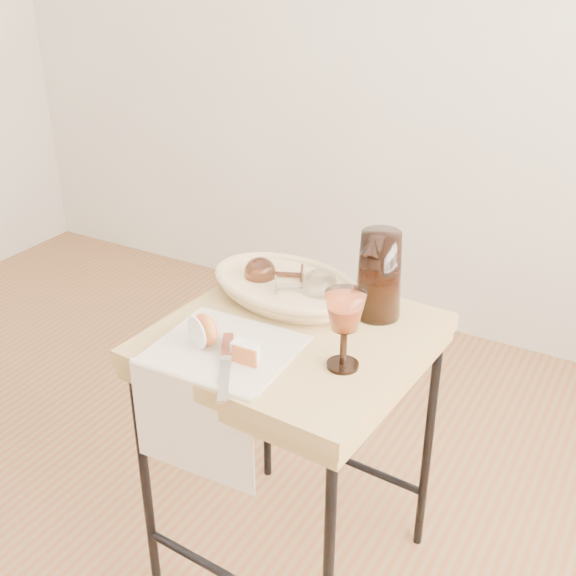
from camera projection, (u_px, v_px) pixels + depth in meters
The scene contains 10 objects.
side_table at pixel (292, 457), 1.81m from camera, with size 0.57×0.57×0.73m, color olive, non-canonical shape.
tea_towel at pixel (225, 349), 1.57m from camera, with size 0.30×0.27×0.01m, color beige.
bread_basket at pixel (286, 289), 1.78m from camera, with size 0.36×0.25×0.05m, color tan, non-canonical shape.
goblet_lying_a at pixel (278, 274), 1.79m from camera, with size 0.13×0.08×0.08m, color #583120, non-canonical shape.
goblet_lying_b at pixel (301, 286), 1.72m from camera, with size 0.14×0.09×0.09m, color white, non-canonical shape.
pitcher at pixel (379, 275), 1.67m from camera, with size 0.15×0.23×0.25m, color black, non-canonical shape.
wine_goblet at pixel (344, 330), 1.48m from camera, with size 0.09×0.09×0.18m, color white, non-canonical shape.
apple_half at pixel (205, 330), 1.57m from camera, with size 0.08×0.04×0.07m, color red.
apple_wedge at pixel (245, 351), 1.52m from camera, with size 0.06×0.03×0.04m, color white.
table_knife at pixel (226, 363), 1.50m from camera, with size 0.24×0.02×0.02m, color silver, non-canonical shape.
Camera 1 is at (1.14, -0.87, 1.57)m, focal length 45.15 mm.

